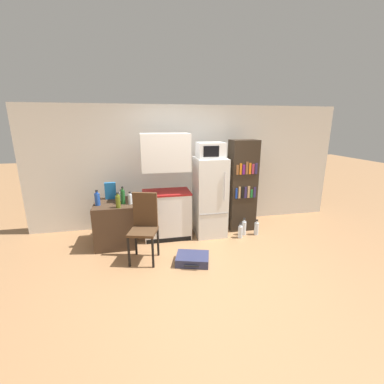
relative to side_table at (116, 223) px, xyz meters
The scene contains 18 objects.
ground_plane 1.83m from the side_table, 43.54° to the right, with size 24.00×24.00×0.00m, color #A3754C.
wall_back 1.88m from the side_table, 27.18° to the left, with size 6.40×0.10×2.43m.
side_table is the anchor object (origin of this frame).
kitchen_hutch 1.05m from the side_table, ahead, with size 0.86×0.55×1.92m.
refrigerator 1.77m from the side_table, ahead, with size 0.56×0.62×1.47m.
microwave 2.13m from the side_table, ahead, with size 0.48×0.40×0.28m.
bookshelf 2.48m from the side_table, ahead, with size 0.51×0.37×1.78m.
bottle_clear_short 0.56m from the side_table, 26.14° to the right, with size 0.07×0.07×0.21m.
bottle_green_tall 0.54m from the side_table, 33.22° to the right, with size 0.07×0.07×0.30m.
bottle_milk_white 0.49m from the side_table, 42.78° to the left, with size 0.09×0.09×0.19m.
bottle_olive_oil 0.58m from the side_table, 73.21° to the right, with size 0.08×0.08×0.26m.
bottle_blue_soda 0.56m from the side_table, 159.48° to the right, with size 0.09×0.09×0.26m.
cereal_box 0.59m from the side_table, 106.44° to the left, with size 0.19×0.07×0.30m.
chair 0.84m from the side_table, 52.46° to the right, with size 0.50×0.50×1.06m.
suitcase_large_flat 1.55m from the side_table, 38.69° to the right, with size 0.58×0.50×0.13m.
water_bottle_front 2.38m from the side_table, ahead, with size 0.08×0.08×0.34m.
water_bottle_middle 2.62m from the side_table, ahead, with size 0.08×0.08×0.31m.
water_bottle_back 2.27m from the side_table, ahead, with size 0.09×0.09×0.29m.
Camera 1 is at (-0.84, -3.18, 2.09)m, focal length 24.00 mm.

